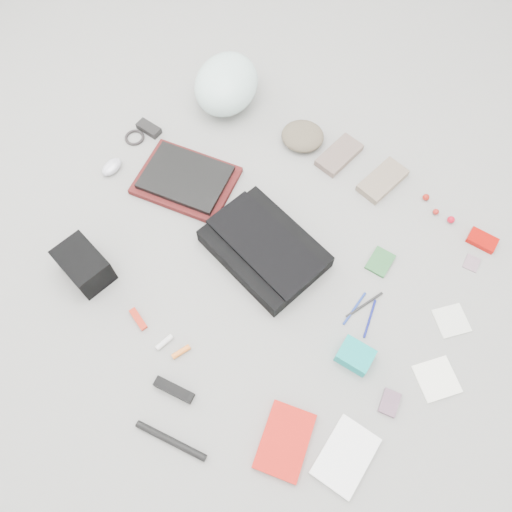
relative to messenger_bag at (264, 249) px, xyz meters
The scene contains 33 objects.
ground_plane 0.06m from the messenger_bag, 96.65° to the right, with size 4.00×4.00×0.00m, color gray.
messenger_bag is the anchor object (origin of this frame).
bag_flap 0.04m from the messenger_bag, 90.00° to the right, with size 0.42×0.19×0.01m, color black.
laptop_sleeve 0.44m from the messenger_bag, 167.60° to the left, with size 0.37×0.27×0.03m, color #501414.
laptop 0.44m from the messenger_bag, 167.60° to the left, with size 0.32×0.23×0.02m, color black.
bike_helmet 0.76m from the messenger_bag, 135.00° to the left, with size 0.26×0.32×0.19m, color #CBF1EB.
beanie 0.54m from the messenger_bag, 106.07° to the left, with size 0.17×0.17×0.06m, color brown.
mitten_left 0.53m from the messenger_bag, 88.16° to the left, with size 0.10×0.20×0.03m, color #735F56.
mitten_right 0.56m from the messenger_bag, 66.92° to the left, with size 0.10×0.20×0.03m, color gray.
power_brick 0.74m from the messenger_bag, 162.97° to the left, with size 0.10×0.05×0.03m, color black.
cable_coil 0.75m from the messenger_bag, 168.30° to the left, with size 0.08×0.08×0.01m, color black.
mouse 0.71m from the messenger_bag, behind, with size 0.06×0.10×0.04m, color silver.
camera_bag 0.64m from the messenger_bag, 139.83° to the right, with size 0.18×0.13×0.12m, color black.
multitool 0.51m from the messenger_bag, 116.28° to the right, with size 0.09×0.02×0.01m, color red.
toiletry_tube_white 0.48m from the messenger_bag, 101.72° to the right, with size 0.02×0.02×0.07m, color silver.
toiletry_tube_orange 0.47m from the messenger_bag, 93.78° to the right, with size 0.02×0.02×0.07m, color orange.
u_lock 0.58m from the messenger_bag, 87.37° to the right, with size 0.14×0.03×0.03m, color black.
bike_pump 0.72m from the messenger_bag, 80.98° to the right, with size 0.02×0.02×0.24m, color black.
book_red 0.66m from the messenger_bag, 51.69° to the right, with size 0.14×0.21×0.02m, color red.
book_white 0.74m from the messenger_bag, 37.62° to the right, with size 0.14×0.21×0.02m, color white.
notepad 0.42m from the messenger_bag, 27.96° to the left, with size 0.08×0.10×0.01m, color #296030.
pen_blue 0.38m from the messenger_bag, ahead, with size 0.01×0.01×0.14m, color navy.
pen_black 0.40m from the messenger_bag, ahead, with size 0.01×0.01×0.16m, color black.
pen_navy 0.44m from the messenger_bag, ahead, with size 0.01×0.01×0.14m, color navy.
accordion_wallet 0.49m from the messenger_bag, 19.70° to the right, with size 0.11×0.09×0.05m, color #049893.
card_deck 0.67m from the messenger_bag, 20.40° to the right, with size 0.05×0.08×0.01m, color #755468.
napkin_top 0.69m from the messenger_bag, 11.06° to the left, with size 0.11×0.11×0.01m, color silver.
napkin_bottom 0.73m from the messenger_bag, ahead, with size 0.12×0.12×0.01m, color white.
lollipop_a 0.67m from the messenger_bag, 53.75° to the left, with size 0.03×0.03×0.03m, color #9D1910.
lollipop_b 0.68m from the messenger_bag, 47.76° to the left, with size 0.02×0.02×0.02m, color #A11C17.
lollipop_c 0.72m from the messenger_bag, 43.96° to the left, with size 0.03×0.03×0.03m, color red.
altoids_tin 0.81m from the messenger_bag, 36.56° to the left, with size 0.10×0.07×0.02m, color #A70B06.
stamp_sheet 0.76m from the messenger_bag, 30.02° to the left, with size 0.05×0.06×0.00m, color gray.
Camera 1 is at (0.43, -0.65, 1.64)m, focal length 35.00 mm.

